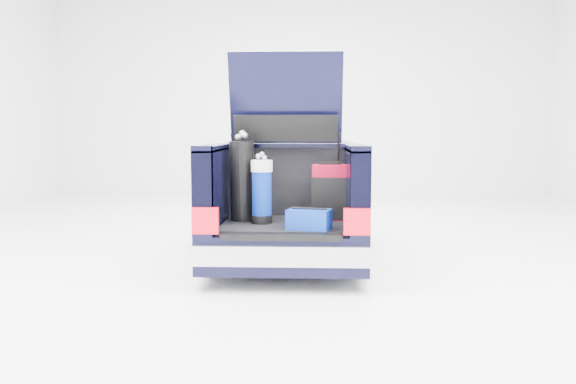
{
  "coord_description": "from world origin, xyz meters",
  "views": [
    {
      "loc": [
        0.32,
        -8.0,
        1.62
      ],
      "look_at": [
        0.0,
        -0.5,
        0.83
      ],
      "focal_mm": 38.0,
      "sensor_mm": 36.0,
      "label": 1
    }
  ],
  "objects_px": {
    "car": "(290,199)",
    "blue_golf_bag": "(262,191)",
    "black_golf_bag": "(242,180)",
    "blue_duffel": "(309,219)",
    "red_suitcase": "(330,192)"
  },
  "relations": [
    {
      "from": "car",
      "to": "blue_golf_bag",
      "type": "relative_size",
      "value": 6.04
    },
    {
      "from": "black_golf_bag",
      "to": "blue_golf_bag",
      "type": "bearing_deg",
      "value": -19.28
    },
    {
      "from": "blue_duffel",
      "to": "red_suitcase",
      "type": "bearing_deg",
      "value": 85.72
    },
    {
      "from": "black_golf_bag",
      "to": "blue_golf_bag",
      "type": "xyz_separation_m",
      "value": [
        0.23,
        -0.19,
        -0.1
      ]
    },
    {
      "from": "car",
      "to": "blue_duffel",
      "type": "distance_m",
      "value": 2.03
    },
    {
      "from": "blue_golf_bag",
      "to": "blue_duffel",
      "type": "height_order",
      "value": "blue_golf_bag"
    },
    {
      "from": "red_suitcase",
      "to": "blue_duffel",
      "type": "relative_size",
      "value": 1.36
    },
    {
      "from": "car",
      "to": "red_suitcase",
      "type": "bearing_deg",
      "value": -69.65
    },
    {
      "from": "red_suitcase",
      "to": "blue_golf_bag",
      "type": "xyz_separation_m",
      "value": [
        -0.74,
        -0.29,
        0.04
      ]
    },
    {
      "from": "red_suitcase",
      "to": "black_golf_bag",
      "type": "distance_m",
      "value": 0.98
    },
    {
      "from": "blue_duffel",
      "to": "black_golf_bag",
      "type": "bearing_deg",
      "value": 157.52
    },
    {
      "from": "blue_golf_bag",
      "to": "black_golf_bag",
      "type": "bearing_deg",
      "value": 134.94
    },
    {
      "from": "blue_golf_bag",
      "to": "blue_duffel",
      "type": "relative_size",
      "value": 1.61
    },
    {
      "from": "car",
      "to": "blue_golf_bag",
      "type": "height_order",
      "value": "car"
    },
    {
      "from": "car",
      "to": "blue_duffel",
      "type": "height_order",
      "value": "car"
    }
  ]
}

